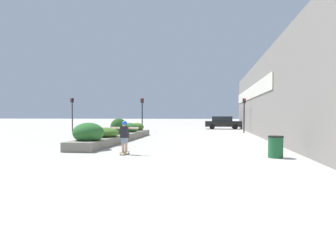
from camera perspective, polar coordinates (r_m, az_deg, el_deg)
The scene contains 11 objects.
ground_plane at distance 6.85m, azimuth -8.29°, elevation -11.72°, with size 300.00×300.00×0.00m, color #ADA89E.
building_wall_right at distance 20.86m, azimuth 19.19°, elevation 5.61°, with size 0.67×38.88×5.95m.
planter_box at distance 19.13m, azimuth -9.68°, elevation -1.48°, with size 1.52×12.51×1.45m.
skateboard at distance 12.68m, azimuth -8.26°, elevation -5.06°, with size 0.30×0.69×0.10m.
skateboarder at distance 12.61m, azimuth -8.28°, elevation -1.36°, with size 1.22×0.22×1.31m.
trash_bin at distance 12.25m, azimuth 19.81°, elevation -3.74°, with size 0.59×0.59×0.84m.
car_leftmost at distance 38.41m, azimuth 24.79°, elevation 0.60°, with size 4.28×1.90×1.57m.
car_center_left at distance 37.03m, azimuth 10.42°, elevation 0.67°, with size 4.37×2.01×1.54m.
traffic_light_left at distance 29.52m, azimuth -4.95°, elevation 3.25°, with size 0.28×0.30×3.33m.
traffic_light_right at distance 28.89m, azimuth 14.30°, elevation 3.13°, with size 0.28×0.30×3.25m.
traffic_light_far_left at distance 32.48m, azimuth -17.79°, elevation 3.16°, with size 0.28×0.30×3.44m.
Camera 1 is at (1.88, -6.38, 1.62)m, focal length 32.00 mm.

